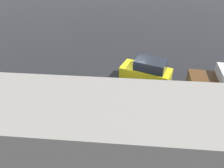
{
  "coord_description": "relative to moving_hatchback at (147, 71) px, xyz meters",
  "views": [
    {
      "loc": [
        0.06,
        14.23,
        10.0
      ],
      "look_at": [
        1.21,
        1.14,
        0.9
      ],
      "focal_mm": 35.0,
      "sensor_mm": 36.0,
      "label": 1
    }
  ],
  "objects": [
    {
      "name": "kerb_strip",
      "position": [
        1.41,
        4.88,
        -1.01
      ],
      "size": [
        24.0,
        3.2,
        0.04
      ],
      "primitive_type": "cube",
      "color": "gray",
      "rests_on": "ground"
    },
    {
      "name": "puddle_patch",
      "position": [
        -0.14,
        0.35,
        -1.02
      ],
      "size": [
        2.99,
        2.99,
        0.01
      ],
      "primitive_type": "cylinder",
      "color": "black",
      "rests_on": "ground"
    },
    {
      "name": "sign_post",
      "position": [
        5.64,
        4.82,
        0.55
      ],
      "size": [
        0.07,
        0.44,
        2.4
      ],
      "color": "#4C4C51",
      "rests_on": "ground"
    },
    {
      "name": "ground_plane",
      "position": [
        1.41,
        0.68,
        -1.03
      ],
      "size": [
        60.0,
        60.0,
        0.0
      ],
      "primitive_type": "plane",
      "color": "black"
    },
    {
      "name": "pedestrian",
      "position": [
        5.5,
        3.0,
        -0.34
      ],
      "size": [
        0.31,
        0.56,
        1.22
      ],
      "color": "blue",
      "rests_on": "ground"
    },
    {
      "name": "moving_hatchback",
      "position": [
        0.0,
        0.0,
        0.0
      ],
      "size": [
        4.25,
        2.94,
        2.06
      ],
      "color": "yellow",
      "rests_on": "ground"
    },
    {
      "name": "metal_railing",
      "position": [
        1.04,
        6.41,
        -0.31
      ],
      "size": [
        8.22,
        0.04,
        1.05
      ],
      "color": "#B7BABF",
      "rests_on": "ground"
    },
    {
      "name": "fire_hydrant",
      "position": [
        4.46,
        3.23,
        -0.63
      ],
      "size": [
        0.42,
        0.31,
        0.8
      ],
      "color": "red",
      "rests_on": "ground"
    }
  ]
}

